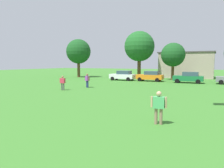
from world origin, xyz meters
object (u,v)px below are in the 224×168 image
(tree_left, at_px, (139,47))
(parked_car_green_2, at_px, (189,77))
(tree_center, at_px, (173,55))
(bystander_midfield, at_px, (87,79))
(tree_far_left, at_px, (78,52))
(bystander_near_trees, at_px, (63,82))
(parked_car_white_0, at_px, (123,75))
(adult_bystander, at_px, (159,105))
(parked_car_orange_1, at_px, (150,76))

(tree_left, bearing_deg, parked_car_green_2, -34.72)
(parked_car_green_2, height_order, tree_left, tree_left)
(parked_car_green_2, distance_m, tree_center, 7.00)
(bystander_midfield, relative_size, tree_far_left, 0.21)
(bystander_near_trees, xyz_separation_m, tree_center, (8.26, 20.26, 3.49))
(bystander_midfield, bearing_deg, tree_left, -64.77)
(tree_center, bearing_deg, parked_car_green_2, -56.98)
(parked_car_green_2, xyz_separation_m, tree_center, (-3.28, 5.05, 3.57))
(tree_far_left, distance_m, tree_left, 12.82)
(parked_car_white_0, height_order, tree_far_left, tree_far_left)
(tree_far_left, bearing_deg, tree_left, 13.68)
(adult_bystander, height_order, parked_car_green_2, parked_car_green_2)
(parked_car_green_2, distance_m, tree_far_left, 23.46)
(tree_left, height_order, tree_center, tree_left)
(bystander_near_trees, height_order, tree_left, tree_left)
(tree_far_left, bearing_deg, parked_car_green_2, -10.17)
(parked_car_orange_1, xyz_separation_m, tree_center, (2.80, 4.46, 3.57))
(parked_car_white_0, height_order, tree_center, tree_center)
(bystander_near_trees, bearing_deg, parked_car_orange_1, -116.71)
(bystander_midfield, bearing_deg, tree_center, -87.05)
(parked_car_white_0, xyz_separation_m, tree_center, (7.60, 4.79, 3.57))
(bystander_midfield, xyz_separation_m, tree_left, (0.22, 18.97, 5.25))
(adult_bystander, height_order, bystander_midfield, bystander_midfield)
(bystander_near_trees, relative_size, parked_car_green_2, 0.37)
(bystander_near_trees, xyz_separation_m, bystander_midfield, (1.09, 3.33, 0.07))
(tree_center, bearing_deg, bystander_midfield, -112.96)
(parked_car_green_2, height_order, tree_far_left, tree_far_left)
(bystander_midfield, xyz_separation_m, tree_far_left, (-12.20, 15.94, 4.39))
(bystander_near_trees, bearing_deg, tree_center, -119.82)
(parked_car_white_0, distance_m, parked_car_orange_1, 4.82)
(tree_far_left, height_order, tree_center, tree_far_left)
(bystander_midfield, bearing_deg, parked_car_green_2, -105.43)
(adult_bystander, height_order, parked_car_white_0, parked_car_white_0)
(tree_center, bearing_deg, tree_left, 163.62)
(bystander_near_trees, distance_m, tree_left, 22.96)
(parked_car_white_0, xyz_separation_m, parked_car_orange_1, (4.80, 0.33, 0.00))
(bystander_near_trees, distance_m, tree_far_left, 22.69)
(parked_car_white_0, relative_size, tree_far_left, 0.54)
(adult_bystander, relative_size, parked_car_green_2, 0.38)
(tree_far_left, bearing_deg, adult_bystander, -49.51)
(bystander_midfield, height_order, parked_car_white_0, bystander_midfield)
(adult_bystander, bearing_deg, parked_car_green_2, -94.74)
(adult_bystander, height_order, bystander_near_trees, adult_bystander)
(tree_left, xyz_separation_m, tree_center, (6.95, -2.04, -1.83))
(parked_car_white_0, relative_size, parked_car_orange_1, 1.00)
(bystander_near_trees, distance_m, parked_car_orange_1, 16.71)
(bystander_near_trees, relative_size, tree_far_left, 0.20)
(adult_bystander, xyz_separation_m, tree_left, (-11.44, 30.98, 5.29))
(bystander_near_trees, xyz_separation_m, parked_car_white_0, (0.65, 15.47, -0.09))
(parked_car_white_0, relative_size, tree_left, 0.46)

